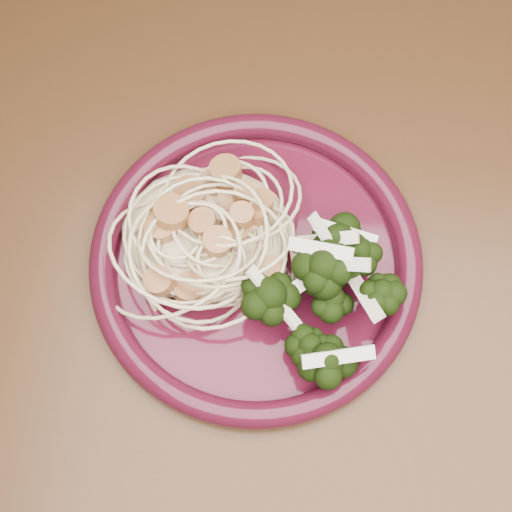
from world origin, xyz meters
The scene contains 6 objects.
dining_table centered at (0.00, 0.00, 0.65)m, with size 1.20×0.80×0.75m.
dinner_plate centered at (-0.10, 0.06, 0.76)m, with size 0.36×0.36×0.02m.
spaghetti_pile centered at (-0.15, 0.08, 0.77)m, with size 0.14×0.12×0.03m, color beige.
scallop_cluster centered at (-0.15, 0.08, 0.81)m, with size 0.13×0.13×0.04m, color #AF7340, non-canonical shape.
broccoli_pile centered at (-0.05, 0.04, 0.78)m, with size 0.09×0.15×0.05m, color black.
onion_garnish centered at (-0.05, 0.04, 0.81)m, with size 0.06×0.10×0.05m, color beige, non-canonical shape.
Camera 1 is at (-0.08, -0.14, 1.30)m, focal length 50.00 mm.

